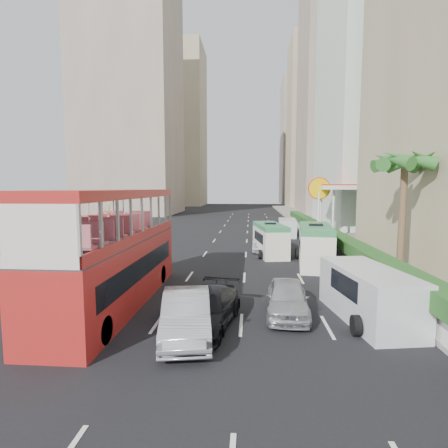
# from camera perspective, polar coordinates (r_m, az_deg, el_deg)

# --- Properties ---
(ground_plane) EXTENTS (200.00, 200.00, 0.00)m
(ground_plane) POSITION_cam_1_polar(r_m,az_deg,el_deg) (15.59, 4.52, -13.36)
(ground_plane) COLOR black
(ground_plane) RESTS_ON ground
(double_decker_bus) EXTENTS (2.50, 11.00, 5.06)m
(double_decker_bus) POSITION_cam_1_polar(r_m,az_deg,el_deg) (16.08, -17.36, -3.71)
(double_decker_bus) COLOR red
(double_decker_bus) RESTS_ON ground
(car_silver_lane_a) EXTENTS (2.33, 4.82, 1.52)m
(car_silver_lane_a) POSITION_cam_1_polar(r_m,az_deg,el_deg) (12.90, -6.16, -17.60)
(car_silver_lane_a) COLOR #B8BABF
(car_silver_lane_a) RESTS_ON ground
(car_silver_lane_b) EXTENTS (1.91, 4.22, 1.41)m
(car_silver_lane_b) POSITION_cam_1_polar(r_m,az_deg,el_deg) (14.93, 10.25, -14.33)
(car_silver_lane_b) COLOR #B8BABF
(car_silver_lane_b) RESTS_ON ground
(car_black) EXTENTS (2.62, 4.85, 1.33)m
(car_black) POSITION_cam_1_polar(r_m,az_deg,el_deg) (13.58, -2.75, -16.33)
(car_black) COLOR black
(car_black) RESTS_ON ground
(van_asset) EXTENTS (2.19, 4.31, 1.17)m
(van_asset) POSITION_cam_1_polar(r_m,az_deg,el_deg) (28.88, 6.71, -4.40)
(van_asset) COLOR silver
(van_asset) RESTS_ON ground
(minibus_near) EXTENTS (2.61, 5.58, 2.38)m
(minibus_near) POSITION_cam_1_polar(r_m,az_deg,el_deg) (27.22, 7.51, -2.50)
(minibus_near) COLOR silver
(minibus_near) RESTS_ON ground
(minibus_far) EXTENTS (2.73, 6.21, 2.66)m
(minibus_far) POSITION_cam_1_polar(r_m,az_deg,el_deg) (24.04, 14.66, -3.41)
(minibus_far) COLOR silver
(minibus_far) RESTS_ON ground
(panel_van_near) EXTENTS (2.80, 5.30, 2.02)m
(panel_van_near) POSITION_cam_1_polar(r_m,az_deg,el_deg) (15.01, 22.45, -10.52)
(panel_van_near) COLOR silver
(panel_van_near) RESTS_ON ground
(panel_van_far) EXTENTS (2.12, 4.64, 1.81)m
(panel_van_far) POSITION_cam_1_polar(r_m,az_deg,el_deg) (38.14, 10.28, -0.58)
(panel_van_far) COLOR silver
(panel_van_far) RESTS_ON ground
(sidewalk) EXTENTS (6.00, 120.00, 0.18)m
(sidewalk) POSITION_cam_1_polar(r_m,az_deg,el_deg) (41.06, 17.07, -1.44)
(sidewalk) COLOR #99968C
(sidewalk) RESTS_ON ground
(kerb_wall) EXTENTS (0.30, 44.00, 1.00)m
(kerb_wall) POSITION_cam_1_polar(r_m,az_deg,el_deg) (29.74, 16.49, -2.98)
(kerb_wall) COLOR silver
(kerb_wall) RESTS_ON sidewalk
(hedge) EXTENTS (1.10, 44.00, 0.70)m
(hedge) POSITION_cam_1_polar(r_m,az_deg,el_deg) (29.62, 16.54, -1.35)
(hedge) COLOR #2D6626
(hedge) RESTS_ON kerb_wall
(palm_tree) EXTENTS (0.36, 0.36, 6.40)m
(palm_tree) POSITION_cam_1_polar(r_m,az_deg,el_deg) (20.39, 27.05, 0.30)
(palm_tree) COLOR brown
(palm_tree) RESTS_ON sidewalk
(shell_station) EXTENTS (6.50, 8.00, 5.50)m
(shell_station) POSITION_cam_1_polar(r_m,az_deg,el_deg) (39.12, 19.26, 2.06)
(shell_station) COLOR silver
(shell_station) RESTS_ON ground
(tower_stripe) EXTENTS (16.00, 18.00, 58.00)m
(tower_stripe) POSITION_cam_1_polar(r_m,az_deg,el_deg) (57.19, 25.98, 29.98)
(tower_stripe) COLOR white
(tower_stripe) RESTS_ON ground
(tower_mid) EXTENTS (16.00, 16.00, 50.00)m
(tower_mid) POSITION_cam_1_polar(r_m,az_deg,el_deg) (77.53, 18.88, 20.42)
(tower_mid) COLOR tan
(tower_mid) RESTS_ON ground
(tower_far_a) EXTENTS (14.00, 14.00, 44.00)m
(tower_far_a) POSITION_cam_1_polar(r_m,az_deg,el_deg) (99.66, 14.66, 15.43)
(tower_far_a) COLOR #BFAE88
(tower_far_a) RESTS_ON ground
(tower_far_b) EXTENTS (14.00, 14.00, 40.00)m
(tower_far_b) POSITION_cam_1_polar(r_m,az_deg,el_deg) (120.87, 12.73, 12.80)
(tower_far_b) COLOR tan
(tower_far_b) RESTS_ON ground
(tower_left_a) EXTENTS (18.00, 18.00, 52.00)m
(tower_left_a) POSITION_cam_1_polar(r_m,az_deg,el_deg) (76.61, -15.13, 21.49)
(tower_left_a) COLOR tan
(tower_left_a) RESTS_ON ground
(tower_left_b) EXTENTS (16.00, 16.00, 46.00)m
(tower_left_b) POSITION_cam_1_polar(r_m,az_deg,el_deg) (108.47, -7.67, 15.31)
(tower_left_b) COLOR #BFAE88
(tower_left_b) RESTS_ON ground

